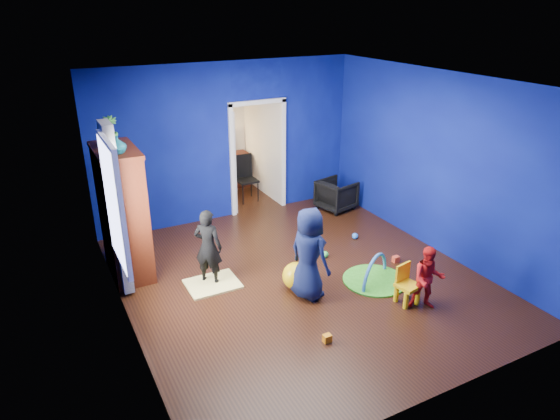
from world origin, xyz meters
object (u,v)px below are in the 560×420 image
vase (117,145)px  kid_chair (408,287)px  toddler_red (428,278)px  tv_armoire (123,213)px  folding_chair (247,180)px  hopper_ball (296,276)px  crt_tv (125,210)px  child_black (208,247)px  child_navy (309,254)px  armchair (337,195)px  play_mat (374,280)px  study_desk (229,170)px

vase → kid_chair: 4.37m
toddler_red → kid_chair: size_ratio=1.80×
tv_armoire → kid_chair: (3.20, -2.65, -0.73)m
toddler_red → folding_chair: (-0.53, 4.72, 0.01)m
vase → hopper_ball: 3.06m
crt_tv → folding_chair: 3.40m
child_black → folding_chair: size_ratio=1.26×
toddler_red → tv_armoire: bearing=170.5°
folding_chair → child_navy: bearing=-101.1°
armchair → tv_armoire: (-4.20, -0.63, 0.68)m
child_navy → folding_chair: 3.82m
armchair → kid_chair: armchair is taller
kid_chair → play_mat: kid_chair is taller
vase → hopper_ball: (2.03, -1.32, -1.88)m
child_black → study_desk: (1.83, 3.71, -0.20)m
child_black → child_navy: child_navy is taller
child_navy → study_desk: child_navy is taller
toddler_red → vase: (-3.35, 2.55, 1.63)m
toddler_red → tv_armoire: tv_armoire is taller
vase → play_mat: bearing=-28.0°
armchair → crt_tv: 4.27m
vase → toddler_red: bearing=-37.3°
child_black → folding_chair: (1.83, 2.75, -0.12)m
crt_tv → kid_chair: size_ratio=1.40×
vase → study_desk: (2.81, 3.14, -1.71)m
child_black → hopper_ball: bearing=-172.0°
hopper_ball → tv_armoire: bearing=141.5°
crt_tv → study_desk: 4.02m
toddler_red → play_mat: 0.99m
child_navy → play_mat: 1.27m
play_mat → child_black: bearing=152.9°
armchair → study_desk: (-1.39, 2.20, 0.07)m
tv_armoire → folding_chair: 3.42m
child_black → hopper_ball: 1.34m
child_navy → crt_tv: child_navy is taller
armchair → tv_armoire: tv_armoire is taller
tv_armoire → study_desk: bearing=45.2°
play_mat → folding_chair: 3.90m
armchair → toddler_red: toddler_red is taller
child_black → folding_chair: child_black is taller
vase → study_desk: vase is taller
toddler_red → child_black: bearing=170.9°
crt_tv → folding_chair: bearing=34.1°
tv_armoire → hopper_ball: tv_armoire is taller
toddler_red → play_mat: (-0.18, 0.87, -0.44)m
crt_tv → play_mat: bearing=-32.4°
child_navy → vase: 2.96m
kid_chair → tv_armoire: bearing=129.6°
hopper_ball → kid_chair: kid_chair is taller
kid_chair → play_mat: size_ratio=0.53×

